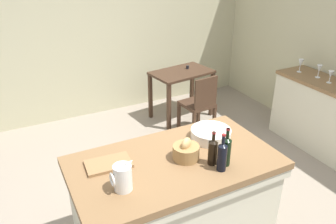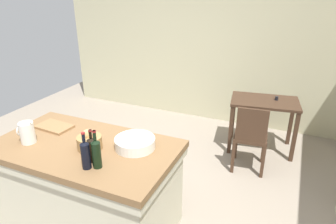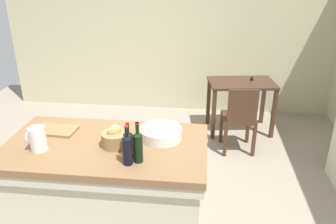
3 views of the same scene
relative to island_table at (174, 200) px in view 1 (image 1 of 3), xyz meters
The scene contains 16 objects.
ground_plane 0.68m from the island_table, 59.78° to the left, with size 6.76×6.76×0.00m, color gray.
wall_back 3.13m from the island_table, 85.49° to the left, with size 5.32×0.12×2.60m, color #B7B28E.
island_table is the anchor object (origin of this frame).
side_cabinet 2.56m from the island_table, 12.91° to the left, with size 0.52×1.37×0.92m.
writing_desk 2.57m from the island_table, 59.48° to the left, with size 0.97×0.69×0.80m.
wooden_chair 2.02m from the island_table, 51.92° to the left, with size 0.44×0.44×0.90m.
pitcher 0.73m from the island_table, 162.52° to the right, with size 0.17×0.13×0.24m.
wash_bowl 0.65m from the island_table, 18.71° to the left, with size 0.35×0.35×0.09m, color silver.
bread_basket 0.49m from the island_table, 14.42° to the right, with size 0.21×0.21×0.19m.
cutting_board 0.67m from the island_table, 160.94° to the left, with size 0.35×0.22×0.02m, color olive.
wine_bottle_dark 0.67m from the island_table, 36.02° to the right, with size 0.07×0.07×0.32m.
wine_bottle_amber 0.61m from the island_table, 36.36° to the right, with size 0.07×0.07×0.28m.
wine_bottle_green 0.66m from the island_table, 47.71° to the right, with size 0.07×0.07×0.31m.
wine_glass_middle 2.61m from the island_table, 13.36° to the left, with size 0.07×0.07×0.16m.
wine_glass_right 2.69m from the island_table, 17.41° to the left, with size 0.07×0.07×0.17m.
wine_glass_far_right 2.74m from the island_table, 23.14° to the left, with size 0.07×0.07×0.18m.
Camera 1 is at (-1.30, -2.37, 2.42)m, focal length 35.80 mm.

